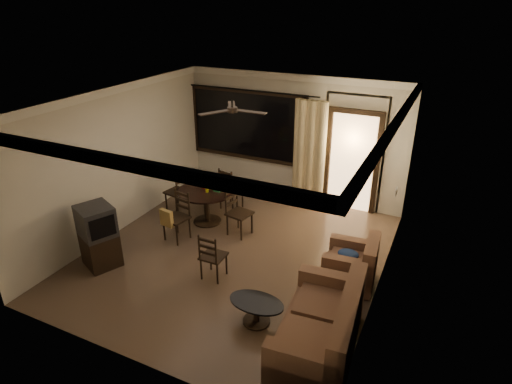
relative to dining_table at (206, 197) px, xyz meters
The scene contains 12 objects.
ground 1.49m from the dining_table, 37.22° to the right, with size 5.50×5.50×0.00m, color #7F6651.
room_shell 2.31m from the dining_table, 28.94° to the left, with size 5.50×6.70×5.50m.
dining_table is the anchor object (origin of this frame).
dining_chair_west 0.88m from the dining_table, 169.42° to the left, with size 0.49×0.49×0.95m.
dining_chair_east 0.88m from the dining_table, 10.75° to the right, with size 0.49×0.49×0.95m.
dining_chair_south 0.90m from the dining_table, 100.78° to the right, with size 0.49×0.54×0.95m.
dining_chair_north 0.83m from the dining_table, 79.46° to the left, with size 0.49×0.49×0.95m.
tv_cabinet 2.26m from the dining_table, 112.04° to the right, with size 0.74×0.71×1.11m.
sofa 4.04m from the dining_table, 37.14° to the right, with size 1.06×1.81×0.93m.
armchair 3.30m from the dining_table, 13.39° to the right, with size 0.86×0.86×0.80m.
coffee_table 3.17m from the dining_table, 45.89° to the right, with size 0.81×0.49×0.36m.
side_chair 1.96m from the dining_table, 55.55° to the right, with size 0.38×0.38×0.85m.
Camera 1 is at (3.15, -5.76, 4.26)m, focal length 30.00 mm.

